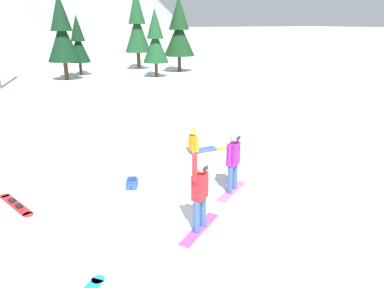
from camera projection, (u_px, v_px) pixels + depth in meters
name	position (u px, v px, depth m)	size (l,w,h in m)	color
ground_plane	(211.00, 251.00, 7.54)	(800.00, 800.00, 0.00)	white
snowboarder_foreground	(200.00, 194.00, 8.03)	(1.44, 1.12, 1.95)	#993FD8
snowboarder_midground	(233.00, 162.00, 9.90)	(1.42, 1.03, 1.74)	pink
snowboarder_background	(198.00, 144.00, 13.14)	(1.82, 0.63, 0.98)	#335184
loose_snowboard_far_spare	(16.00, 204.00, 9.42)	(0.84, 1.75, 0.09)	red
backpack_blue	(132.00, 183.00, 10.43)	(0.48, 0.55, 0.28)	#2D4C9E
pine_tree_leaning	(78.00, 43.00, 32.07)	(1.96, 1.96, 5.32)	#472D19
pine_tree_slender	(155.00, 40.00, 30.82)	(2.25, 2.25, 5.79)	#472D19
pine_tree_broad	(62.00, 33.00, 29.00)	(2.66, 2.66, 6.96)	#472D19
pine_tree_short	(137.00, 26.00, 35.87)	(2.64, 2.64, 7.88)	#472D19
pine_tree_young	(179.00, 31.00, 34.16)	(3.02, 3.02, 6.98)	#472D19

